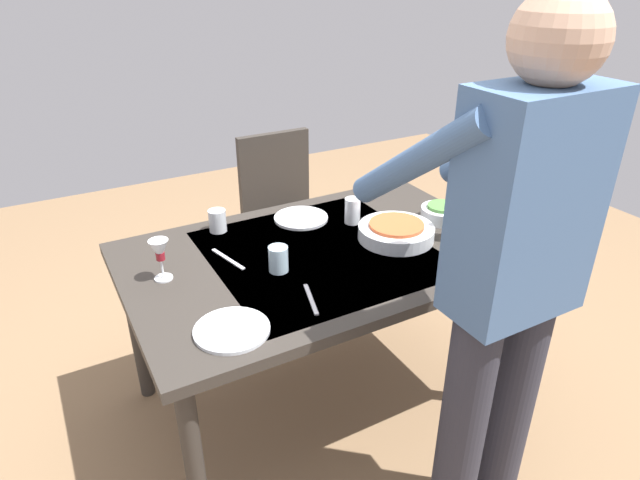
{
  "coord_description": "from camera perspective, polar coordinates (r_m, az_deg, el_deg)",
  "views": [
    {
      "loc": [
        0.88,
        1.6,
        1.73
      ],
      "look_at": [
        0.0,
        0.0,
        0.79
      ],
      "focal_mm": 30.71,
      "sensor_mm": 36.0,
      "label": 1
    }
  ],
  "objects": [
    {
      "name": "chair_near",
      "position": [
        2.96,
        -3.86,
        3.31
      ],
      "size": [
        0.4,
        0.4,
        0.91
      ],
      "color": "black",
      "rests_on": "ground_plane"
    },
    {
      "name": "wine_glass_right",
      "position": [
        2.03,
        15.35,
        0.31
      ],
      "size": [
        0.07,
        0.07,
        0.15
      ],
      "color": "white",
      "rests_on": "dining_table"
    },
    {
      "name": "table_fork",
      "position": [
        1.8,
        -0.96,
        -6.18
      ],
      "size": [
        0.06,
        0.18,
        0.0
      ],
      "primitive_type": "cube",
      "rotation": [
        0.0,
        0.0,
        -0.28
      ],
      "color": "silver",
      "rests_on": "dining_table"
    },
    {
      "name": "dinner_plate_far",
      "position": [
        2.34,
        -2.0,
        2.31
      ],
      "size": [
        0.23,
        0.23,
        0.01
      ],
      "primitive_type": "cylinder",
      "color": "silver",
      "rests_on": "dining_table"
    },
    {
      "name": "dinner_plate_near",
      "position": [
        1.68,
        -9.17,
        -9.23
      ],
      "size": [
        0.23,
        0.23,
        0.01
      ],
      "primitive_type": "cylinder",
      "color": "silver",
      "rests_on": "dining_table"
    },
    {
      "name": "ground_plane",
      "position": [
        2.52,
        0.0,
        -16.11
      ],
      "size": [
        6.0,
        6.0,
        0.0
      ],
      "primitive_type": "plane",
      "color": "#846647"
    },
    {
      "name": "side_bowl_salad",
      "position": [
        2.38,
        12.68,
        2.77
      ],
      "size": [
        0.18,
        0.18,
        0.07
      ],
      "color": "silver",
      "rests_on": "dining_table"
    },
    {
      "name": "table_knife",
      "position": [
        2.05,
        -9.58,
        -1.96
      ],
      "size": [
        0.06,
        0.2,
        0.0
      ],
      "primitive_type": "cube",
      "rotation": [
        0.0,
        0.0,
        0.24
      ],
      "color": "silver",
      "rests_on": "dining_table"
    },
    {
      "name": "water_cup_far_left",
      "position": [
        2.29,
        3.4,
        3.06
      ],
      "size": [
        0.07,
        0.07,
        0.11
      ],
      "primitive_type": "cylinder",
      "color": "silver",
      "rests_on": "dining_table"
    },
    {
      "name": "wine_glass_left",
      "position": [
        1.94,
        -16.35,
        -1.26
      ],
      "size": [
        0.07,
        0.07,
        0.15
      ],
      "color": "white",
      "rests_on": "dining_table"
    },
    {
      "name": "dining_table",
      "position": [
        2.12,
        0.0,
        -2.98
      ],
      "size": [
        1.45,
        0.95,
        0.74
      ],
      "color": "#332D28",
      "rests_on": "ground_plane"
    },
    {
      "name": "wine_bottle",
      "position": [
        2.19,
        14.78,
        2.6
      ],
      "size": [
        0.07,
        0.07,
        0.3
      ],
      "color": "black",
      "rests_on": "dining_table"
    },
    {
      "name": "water_cup_near_left",
      "position": [
        1.94,
        -4.36,
        -1.99
      ],
      "size": [
        0.07,
        0.07,
        0.09
      ],
      "primitive_type": "cylinder",
      "color": "silver",
      "rests_on": "dining_table"
    },
    {
      "name": "serving_bowl_pasta",
      "position": [
        2.18,
        7.93,
        0.9
      ],
      "size": [
        0.3,
        0.3,
        0.07
      ],
      "color": "silver",
      "rests_on": "dining_table"
    },
    {
      "name": "water_cup_near_right",
      "position": [
        2.26,
        -10.64,
        1.99
      ],
      "size": [
        0.07,
        0.07,
        0.09
      ],
      "primitive_type": "cylinder",
      "color": "silver",
      "rests_on": "dining_table"
    },
    {
      "name": "person_server",
      "position": [
        1.57,
        18.97,
        -3.66
      ],
      "size": [
        0.42,
        0.61,
        1.69
      ],
      "color": "#2D2D38",
      "rests_on": "ground_plane"
    }
  ]
}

